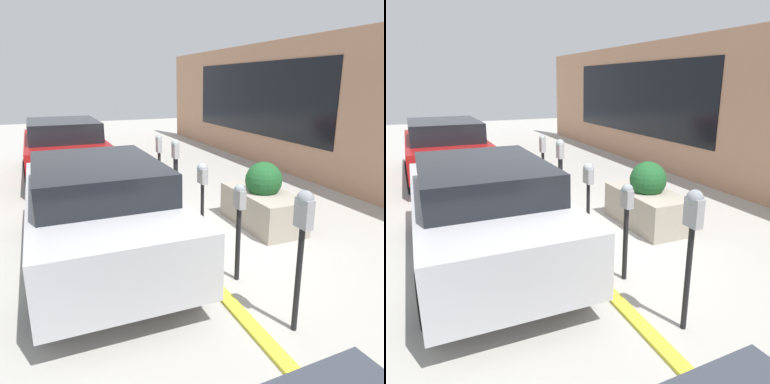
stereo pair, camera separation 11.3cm
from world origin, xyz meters
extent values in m
plane|color=#ADAAA3|center=(0.00, 0.00, 0.00)|extent=(40.00, 40.00, 0.00)
cube|color=gold|center=(0.00, 0.08, 0.02)|extent=(24.50, 0.16, 0.04)
cube|color=black|center=(5.51, -4.39, 1.95)|extent=(7.35, 0.02, 2.13)
cylinder|color=black|center=(-2.19, -0.31, 0.56)|extent=(0.06, 0.06, 1.13)
cube|color=#99999E|center=(-2.19, -0.31, 1.27)|extent=(0.19, 0.09, 0.29)
sphere|color=gray|center=(-2.19, -0.31, 1.42)|extent=(0.16, 0.16, 0.16)
cylinder|color=black|center=(-1.06, -0.27, 0.49)|extent=(0.06, 0.06, 0.97)
cube|color=#99999E|center=(-1.06, -0.27, 1.09)|extent=(0.17, 0.09, 0.23)
sphere|color=gray|center=(-1.06, -0.27, 1.20)|extent=(0.14, 0.14, 0.14)
cylinder|color=black|center=(0.03, -0.26, 0.51)|extent=(0.05, 0.05, 1.01)
cube|color=#99999E|center=(0.03, -0.26, 1.13)|extent=(0.20, 0.09, 0.22)
sphere|color=gray|center=(0.03, -0.26, 1.24)|extent=(0.17, 0.17, 0.17)
cylinder|color=black|center=(1.06, -0.22, 0.60)|extent=(0.08, 0.08, 1.20)
cube|color=#99999E|center=(1.06, -0.22, 1.33)|extent=(0.17, 0.09, 0.25)
sphere|color=gray|center=(1.06, -0.22, 1.45)|extent=(0.14, 0.14, 0.14)
cylinder|color=black|center=(2.19, -0.28, 0.56)|extent=(0.06, 0.06, 1.11)
cube|color=#99999E|center=(2.19, -0.28, 1.25)|extent=(0.15, 0.09, 0.28)
sphere|color=gray|center=(2.19, -0.28, 1.39)|extent=(0.13, 0.13, 0.13)
cube|color=#A39989|center=(0.46, -1.61, 0.31)|extent=(1.65, 0.80, 0.62)
sphere|color=#1E5628|center=(0.46, -1.61, 0.82)|extent=(0.64, 0.64, 0.64)
cube|color=#B7B7BC|center=(0.26, 1.25, 0.68)|extent=(4.27, 1.81, 0.74)
cube|color=black|center=(0.09, 1.25, 1.25)|extent=(2.22, 1.58, 0.40)
cylinder|color=black|center=(1.58, 0.42, 0.31)|extent=(0.62, 0.22, 0.62)
cylinder|color=black|center=(1.58, 2.07, 0.31)|extent=(0.62, 0.22, 0.62)
cylinder|color=black|center=(-1.06, 0.42, 0.31)|extent=(0.62, 0.22, 0.62)
cylinder|color=black|center=(-1.06, 2.07, 0.31)|extent=(0.62, 0.22, 0.62)
cube|color=maroon|center=(5.71, 1.27, 0.69)|extent=(4.66, 1.96, 0.65)
cube|color=black|center=(5.53, 1.27, 1.25)|extent=(2.43, 1.72, 0.48)
cylinder|color=black|center=(7.15, 0.37, 0.37)|extent=(0.74, 0.23, 0.74)
cylinder|color=black|center=(7.15, 2.16, 0.37)|extent=(0.74, 0.23, 0.74)
cylinder|color=black|center=(4.27, 0.37, 0.37)|extent=(0.74, 0.23, 0.74)
cylinder|color=black|center=(4.27, 2.16, 0.37)|extent=(0.74, 0.23, 0.74)
camera|label=1|loc=(-4.83, 1.93, 2.46)|focal=35.00mm
camera|label=2|loc=(-4.78, 2.03, 2.46)|focal=35.00mm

